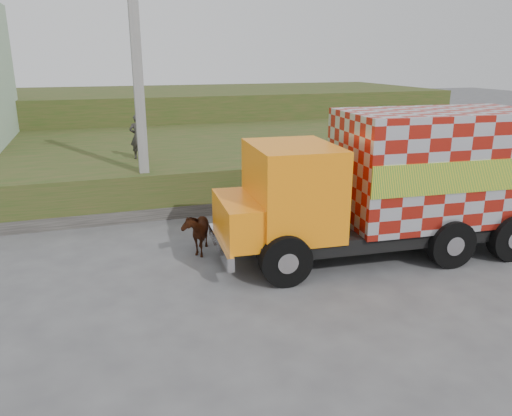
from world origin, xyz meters
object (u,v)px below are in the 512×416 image
object	(u,v)px
cargo_truck	(396,182)
pedestrian	(138,137)
cow	(196,231)
utility_pole	(139,92)

from	to	relation	value
cargo_truck	pedestrian	world-z (taller)	cargo_truck
cargo_truck	pedestrian	xyz separation A→B (m)	(-5.93, 7.64, 0.36)
cow	utility_pole	bearing A→B (deg)	122.58
pedestrian	cow	bearing A→B (deg)	111.08
cow	pedestrian	world-z (taller)	pedestrian
utility_pole	cow	bearing A→B (deg)	-75.32
utility_pole	cargo_truck	world-z (taller)	utility_pole
utility_pole	cow	world-z (taller)	utility_pole
utility_pole	pedestrian	distance (m)	2.92
cargo_truck	cow	size ratio (longest dim) A/B	6.21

